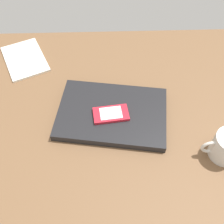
# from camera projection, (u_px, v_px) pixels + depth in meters

# --- Properties ---
(desk_surface) EXTENTS (1.20, 0.80, 0.03)m
(desk_surface) POSITION_uv_depth(u_px,v_px,m) (108.00, 106.00, 0.91)
(desk_surface) COLOR brown
(desk_surface) RESTS_ON ground
(laptop_closed) EXTENTS (0.38, 0.29, 0.03)m
(laptop_closed) POSITION_uv_depth(u_px,v_px,m) (112.00, 113.00, 0.85)
(laptop_closed) COLOR black
(laptop_closed) RESTS_ON desk_surface
(cell_phone_on_laptop) EXTENTS (0.12, 0.07, 0.01)m
(cell_phone_on_laptop) POSITION_uv_depth(u_px,v_px,m) (111.00, 114.00, 0.83)
(cell_phone_on_laptop) COLOR red
(cell_phone_on_laptop) RESTS_ON laptop_closed
(notepad) EXTENTS (0.22, 0.25, 0.01)m
(notepad) POSITION_uv_depth(u_px,v_px,m) (25.00, 59.00, 1.02)
(notepad) COLOR white
(notepad) RESTS_ON desk_surface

